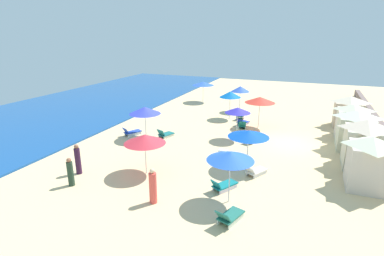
{
  "coord_description": "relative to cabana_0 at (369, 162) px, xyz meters",
  "views": [
    {
      "loc": [
        -21.37,
        -1.03,
        7.52
      ],
      "look_at": [
        -2.64,
        6.45,
        1.17
      ],
      "focal_mm": 28.02,
      "sensor_mm": 36.0,
      "label": 1
    }
  ],
  "objects": [
    {
      "name": "cooler_box_0",
      "position": [
        1.36,
        7.91,
        -1.22
      ],
      "size": [
        0.36,
        0.59,
        0.38
      ],
      "primitive_type": "cube",
      "rotation": [
        0.0,
        0.0,
        4.65
      ],
      "color": "white",
      "rests_on": "ground_plane"
    },
    {
      "name": "lounge_chair_0_1",
      "position": [
        10.4,
        8.79,
        -1.12
      ],
      "size": [
        1.35,
        0.73,
        0.79
      ],
      "rotation": [
        0.0,
        0.0,
        1.62
      ],
      "color": "silver",
      "rests_on": "ground_plane"
    },
    {
      "name": "umbrella_4",
      "position": [
        4.8,
        7.87,
        0.82
      ],
      "size": [
        1.87,
        1.87,
        2.43
      ],
      "color": "silver",
      "rests_on": "ground_plane"
    },
    {
      "name": "lounge_chair_5_1",
      "position": [
        -2.92,
        6.65,
        -1.17
      ],
      "size": [
        1.54,
        1.22,
        0.67
      ],
      "rotation": [
        0.0,
        0.0,
        1.05
      ],
      "color": "silver",
      "rests_on": "ground_plane"
    },
    {
      "name": "umbrella_0",
      "position": [
        10.16,
        9.85,
        0.86
      ],
      "size": [
        1.94,
        1.94,
        2.55
      ],
      "color": "silver",
      "rests_on": "ground_plane"
    },
    {
      "name": "umbrella_3",
      "position": [
        15.96,
        14.54,
        0.71
      ],
      "size": [
        2.44,
        2.44,
        2.31
      ],
      "color": "silver",
      "rests_on": "ground_plane"
    },
    {
      "name": "lounge_chair_2_0",
      "position": [
        -0.66,
        5.46,
        -1.19
      ],
      "size": [
        1.47,
        1.16,
        0.61
      ],
      "rotation": [
        0.0,
        0.0,
        1.07
      ],
      "color": "silver",
      "rests_on": "ground_plane"
    },
    {
      "name": "lounge_chair_1_0",
      "position": [
        2.65,
        15.63,
        -1.15
      ],
      "size": [
        1.5,
        1.16,
        0.69
      ],
      "rotation": [
        0.0,
        0.0,
        1.09
      ],
      "color": "silver",
      "rests_on": "ground_plane"
    },
    {
      "name": "umbrella_2",
      "position": [
        0.11,
        6.11,
        0.69
      ],
      "size": [
        2.36,
        2.36,
        2.28
      ],
      "color": "silver",
      "rests_on": "ground_plane"
    },
    {
      "name": "lounge_chair_1_1",
      "position": [
        3.23,
        13.03,
        -1.17
      ],
      "size": [
        1.41,
        1.05,
        0.7
      ],
      "rotation": [
        0.0,
        0.0,
        1.21
      ],
      "color": "silver",
      "rests_on": "ground_plane"
    },
    {
      "name": "cabana_2",
      "position": [
        5.66,
        0.04,
        -0.01
      ],
      "size": [
        2.36,
        2.34,
        2.73
      ],
      "rotation": [
        0.0,
        0.0,
        -0.0
      ],
      "color": "beige",
      "rests_on": "ground_plane"
    },
    {
      "name": "cabana_3",
      "position": [
        8.3,
        0.0,
        -0.08
      ],
      "size": [
        2.06,
        2.26,
        2.58
      ],
      "rotation": [
        0.0,
        0.0,
        -0.0
      ],
      "color": "beige",
      "rests_on": "ground_plane"
    },
    {
      "name": "lounge_chair_8_1",
      "position": [
        8.56,
        8.26,
        -1.17
      ],
      "size": [
        1.36,
        1.05,
        0.65
      ],
      "rotation": [
        0.0,
        0.0,
        1.17
      ],
      "color": "silver",
      "rests_on": "ground_plane"
    },
    {
      "name": "ground_plane",
      "position": [
        5.33,
        4.16,
        -1.41
      ],
      "size": [
        60.0,
        60.0,
        0.0
      ],
      "primitive_type": "plane",
      "color": "beige"
    },
    {
      "name": "umbrella_6",
      "position": [
        -2.72,
        11.23,
        0.64
      ],
      "size": [
        2.3,
        2.3,
        2.3
      ],
      "color": "silver",
      "rests_on": "ground_plane"
    },
    {
      "name": "beachgoer_2",
      "position": [
        -5.4,
        14.1,
        -0.68
      ],
      "size": [
        0.4,
        0.4,
        1.53
      ],
      "rotation": [
        0.0,
        0.0,
        5.89
      ],
      "color": "#24392A",
      "rests_on": "ground_plane"
    },
    {
      "name": "cabana_1",
      "position": [
        2.68,
        -0.08,
        0.09
      ],
      "size": [
        2.39,
        2.21,
        2.92
      ],
      "rotation": [
        0.0,
        0.0,
        -0.0
      ],
      "color": "beige",
      "rests_on": "ground_plane"
    },
    {
      "name": "beachgoer_1",
      "position": [
        -5.3,
        9.35,
        -0.6
      ],
      "size": [
        0.5,
        0.5,
        1.73
      ],
      "rotation": [
        0.0,
        0.0,
        3.99
      ],
      "color": "#EB5046",
      "rests_on": "ground_plane"
    },
    {
      "name": "ocean",
      "position": [
        5.33,
        26.23,
        -1.35
      ],
      "size": [
        60.0,
        15.85,
        0.12
      ],
      "primitive_type": "cube",
      "color": "#184B91",
      "rests_on": "ground_plane"
    },
    {
      "name": "lounge_chair_4_0",
      "position": [
        4.62,
        6.58,
        -1.15
      ],
      "size": [
        1.54,
        1.08,
        0.64
      ],
      "rotation": [
        0.0,
        0.0,
        1.17
      ],
      "color": "silver",
      "rests_on": "ground_plane"
    },
    {
      "name": "lounge_chair_0_0",
      "position": [
        10.41,
        8.85,
        -1.17
      ],
      "size": [
        1.35,
        0.66,
        0.64
      ],
      "rotation": [
        0.0,
        0.0,
        1.53
      ],
      "color": "silver",
      "rests_on": "ground_plane"
    },
    {
      "name": "umbrella_1",
      "position": [
        2.52,
        14.28,
        0.73
      ],
      "size": [
        2.32,
        2.32,
        2.41
      ],
      "color": "silver",
      "rests_on": "ground_plane"
    },
    {
      "name": "cabana_4",
      "position": [
        11.29,
        -0.03,
        -0.04
      ],
      "size": [
        2.11,
        2.41,
        2.65
      ],
      "rotation": [
        0.0,
        0.0,
        -0.0
      ],
      "color": "beige",
      "rests_on": "ground_plane"
    },
    {
      "name": "umbrella_5",
      "position": [
        -3.93,
        6.12,
        0.9
      ],
      "size": [
        2.16,
        2.16,
        2.52
      ],
      "color": "silver",
      "rests_on": "ground_plane"
    },
    {
      "name": "umbrella_8",
      "position": [
        8.34,
        6.87,
        0.96
      ],
      "size": [
        2.47,
        2.47,
        2.61
      ],
      "color": "silver",
      "rests_on": "ground_plane"
    },
    {
      "name": "lounge_chair_8_0",
      "position": [
        7.76,
        8.14,
        -1.16
      ],
      "size": [
        1.49,
        0.97,
        0.71
      ],
      "rotation": [
        0.0,
        0.0,
        1.87
      ],
      "color": "silver",
      "rests_on": "ground_plane"
    },
    {
      "name": "umbrella_7",
      "position": [
        13.13,
        9.61,
        0.89
      ],
      "size": [
        1.86,
        1.86,
        2.58
      ],
      "color": "silver",
      "rests_on": "ground_plane"
    },
    {
      "name": "beachgoer_0",
      "position": [
        -4.16,
        14.72,
        -0.58
      ],
      "size": [
        0.35,
        0.35,
        1.74
      ],
      "rotation": [
        0.0,
        0.0,
        1.45
      ],
      "color": "#341A35",
      "rests_on": "ground_plane"
    },
    {
      "name": "lounge_chair_5_0",
      "position": [
        -5.49,
        5.67,
        -1.13
      ],
      "size": [
        1.54,
        1.03,
        0.77
      ],
      "rotation": [
        0.0,
        0.0,
        1.25
      ],
      "color": "silver",
      "rests_on": "ground_plane"
    },
    {
      "name": "cabana_0",
      "position": [
        0.0,
        0.0,
        0.0
      ],
      "size": [
        2.28,
        2.05,
        2.74
      ],
      "rotation": [
        0.0,
        0.0,
        -0.0
      ],
      "color": "beige",
      "rests_on": "ground_plane"
    }
  ]
}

